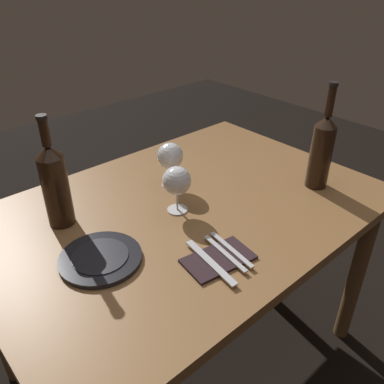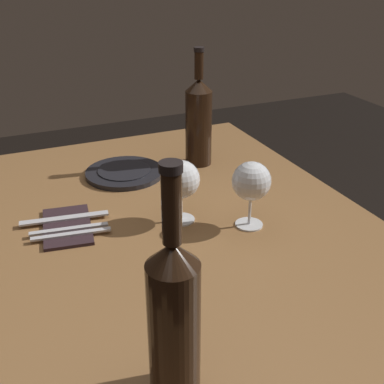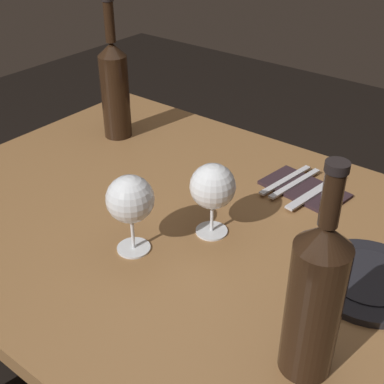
{
  "view_description": "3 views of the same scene",
  "coord_description": "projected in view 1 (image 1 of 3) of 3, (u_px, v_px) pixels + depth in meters",
  "views": [
    {
      "loc": [
        0.71,
        0.83,
        1.46
      ],
      "look_at": [
        -0.0,
        0.03,
        0.81
      ],
      "focal_mm": 37.33,
      "sensor_mm": 36.0,
      "label": 1
    },
    {
      "loc": [
        -0.95,
        0.4,
        1.34
      ],
      "look_at": [
        0.02,
        -0.02,
        0.82
      ],
      "focal_mm": 46.95,
      "sensor_mm": 36.0,
      "label": 2
    },
    {
      "loc": [
        0.53,
        -0.7,
        1.38
      ],
      "look_at": [
        -0.03,
        0.01,
        0.81
      ],
      "focal_mm": 48.71,
      "sensor_mm": 36.0,
      "label": 3
    }
  ],
  "objects": [
    {
      "name": "wine_glass_right",
      "position": [
        170.0,
        157.0,
        1.37
      ],
      "size": [
        0.09,
        0.09,
        0.16
      ],
      "color": "white",
      "rests_on": "dining_table"
    },
    {
      "name": "fork_outer",
      "position": [
        231.0,
        249.0,
        1.11
      ],
      "size": [
        0.04,
        0.18,
        0.0
      ],
      "color": "silver",
      "rests_on": "folded_napkin"
    },
    {
      "name": "dinner_plate",
      "position": [
        100.0,
        258.0,
        1.08
      ],
      "size": [
        0.23,
        0.23,
        0.02
      ],
      "color": "black",
      "rests_on": "dining_table"
    },
    {
      "name": "dining_table",
      "position": [
        185.0,
        229.0,
        1.36
      ],
      "size": [
        1.3,
        0.9,
        0.74
      ],
      "color": "olive",
      "rests_on": "ground"
    },
    {
      "name": "wine_glass_left",
      "position": [
        176.0,
        181.0,
        1.24
      ],
      "size": [
        0.09,
        0.09,
        0.16
      ],
      "color": "white",
      "rests_on": "dining_table"
    },
    {
      "name": "folded_napkin",
      "position": [
        218.0,
        259.0,
        1.08
      ],
      "size": [
        0.2,
        0.14,
        0.01
      ],
      "color": "#2D1E23",
      "rests_on": "dining_table"
    },
    {
      "name": "wine_bottle_second",
      "position": [
        55.0,
        184.0,
        1.16
      ],
      "size": [
        0.08,
        0.08,
        0.35
      ],
      "color": "black",
      "rests_on": "dining_table"
    },
    {
      "name": "fork_inner",
      "position": [
        225.0,
        253.0,
        1.09
      ],
      "size": [
        0.04,
        0.18,
        0.0
      ],
      "color": "silver",
      "rests_on": "folded_napkin"
    },
    {
      "name": "ground_plane",
      "position": [
        187.0,
        352.0,
        1.69
      ],
      "size": [
        6.0,
        6.0,
        0.0
      ],
      "primitive_type": "plane",
      "color": "black"
    },
    {
      "name": "wine_bottle",
      "position": [
        322.0,
        150.0,
        1.36
      ],
      "size": [
        0.08,
        0.08,
        0.37
      ],
      "color": "black",
      "rests_on": "dining_table"
    },
    {
      "name": "table_knife",
      "position": [
        210.0,
        262.0,
        1.06
      ],
      "size": [
        0.05,
        0.21,
        0.0
      ],
      "color": "silver",
      "rests_on": "folded_napkin"
    }
  ]
}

